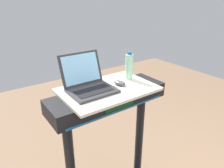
% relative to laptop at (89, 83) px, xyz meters
% --- Properties ---
extents(desk_board, '(0.67, 0.45, 0.02)m').
position_rel_laptop_xyz_m(desk_board, '(0.13, -0.05, -0.06)').
color(desk_board, beige).
rests_on(desk_board, treadmill_base).
extents(laptop, '(0.31, 0.31, 0.24)m').
position_rel_laptop_xyz_m(laptop, '(0.00, 0.00, 0.00)').
color(laptop, '#2D2D30').
rests_on(laptop, desk_board).
extents(computer_mouse, '(0.08, 0.11, 0.03)m').
position_rel_laptop_xyz_m(computer_mouse, '(0.23, -0.06, -0.03)').
color(computer_mouse, '#4C4C51').
rests_on(computer_mouse, desk_board).
extents(water_bottle, '(0.06, 0.06, 0.22)m').
position_rel_laptop_xyz_m(water_bottle, '(0.37, 0.00, 0.05)').
color(water_bottle, '#9EDBB2').
rests_on(water_bottle, desk_board).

